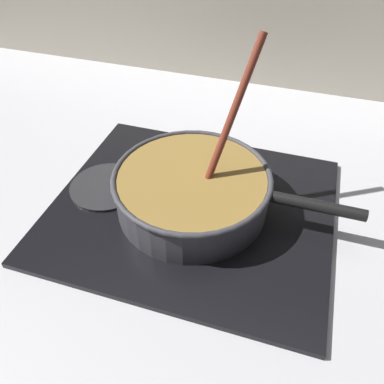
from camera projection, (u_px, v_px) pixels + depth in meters
The scene contains 5 objects.
ground at pixel (122, 281), 0.70m from camera, with size 2.40×1.60×0.04m, color #B7B7BC.
hob_plate at pixel (192, 208), 0.80m from camera, with size 0.56×0.48×0.01m, color black.
burner_ring at pixel (192, 205), 0.80m from camera, with size 0.18×0.18×0.01m, color #592D0C.
spare_burner at pixel (106, 186), 0.84m from camera, with size 0.15×0.15×0.01m, color #262628.
cooking_pan at pixel (193, 190), 0.77m from camera, with size 0.48×0.31×0.33m.
Camera 1 is at (0.24, -0.35, 0.57)m, focal length 36.58 mm.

